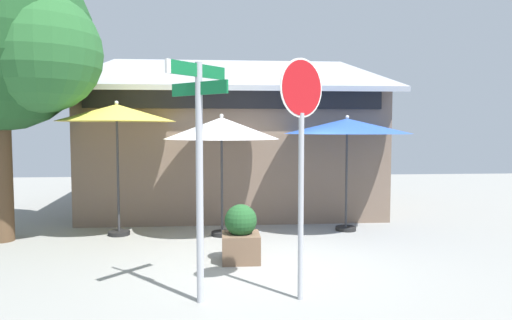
{
  "coord_description": "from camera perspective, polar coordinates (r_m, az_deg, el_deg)",
  "views": [
    {
      "loc": [
        -0.82,
        -7.35,
        2.18
      ],
      "look_at": [
        -0.14,
        1.2,
        1.6
      ],
      "focal_mm": 31.95,
      "sensor_mm": 36.0,
      "label": 1
    }
  ],
  "objects": [
    {
      "name": "street_sign_post",
      "position": [
        5.67,
        -7.14,
        0.57
      ],
      "size": [
        0.72,
        0.76,
        3.0
      ],
      "color": "#A8AAB2",
      "rests_on": "ground"
    },
    {
      "name": "shade_tree",
      "position": [
        10.05,
        -29.07,
        12.92
      ],
      "size": [
        3.89,
        3.6,
        5.73
      ],
      "color": "brown",
      "rests_on": "ground"
    },
    {
      "name": "patio_umbrella_royal_blue_right",
      "position": [
        9.9,
        11.34,
        4.08
      ],
      "size": [
        2.7,
        2.7,
        2.48
      ],
      "color": "black",
      "rests_on": "ground"
    },
    {
      "name": "cafe_building",
      "position": [
        12.95,
        -3.0,
        1.74
      ],
      "size": [
        7.72,
        6.0,
        4.54
      ],
      "color": "#705B4C",
      "rests_on": "ground"
    },
    {
      "name": "stop_sign",
      "position": [
        5.73,
        5.7,
        3.17
      ],
      "size": [
        0.61,
        0.44,
        3.06
      ],
      "color": "#A8AAB2",
      "rests_on": "ground"
    },
    {
      "name": "sidewalk_planter",
      "position": [
        7.6,
        -1.92,
        -9.36
      ],
      "size": [
        0.62,
        0.62,
        0.95
      ],
      "color": "brown",
      "rests_on": "ground"
    },
    {
      "name": "patio_umbrella_mustard_left",
      "position": [
        9.69,
        -17.04,
        5.53
      ],
      "size": [
        2.39,
        2.39,
        2.76
      ],
      "color": "black",
      "rests_on": "ground"
    },
    {
      "name": "patio_umbrella_ivory_center",
      "position": [
        9.25,
        -4.33,
        3.9
      ],
      "size": [
        2.34,
        2.34,
        2.49
      ],
      "color": "black",
      "rests_on": "ground"
    },
    {
      "name": "ground_plane",
      "position": [
        7.72,
        1.8,
        -12.92
      ],
      "size": [
        28.0,
        28.0,
        0.1
      ],
      "primitive_type": "cube",
      "color": "gray"
    }
  ]
}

